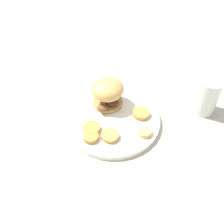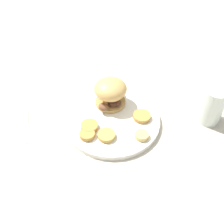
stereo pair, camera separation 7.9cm
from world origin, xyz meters
name	(u,v)px [view 2 (the right image)]	position (x,y,z in m)	size (l,w,h in m)	color
ground_plane	(112,122)	(0.00, 0.00, 0.00)	(4.00, 4.00, 0.00)	#B2A899
dinner_plate	(112,119)	(0.00, 0.00, 0.01)	(0.30, 0.30, 0.02)	white
sandwich	(111,92)	(-0.05, 0.04, 0.07)	(0.10, 0.12, 0.09)	tan
potato_round_0	(106,135)	(0.04, -0.06, 0.02)	(0.05, 0.05, 0.01)	tan
potato_round_1	(87,135)	(0.00, -0.10, 0.02)	(0.04, 0.04, 0.01)	#BC8942
potato_round_2	(142,135)	(0.11, 0.01, 0.02)	(0.04, 0.04, 0.01)	#DBB766
potato_round_3	(90,126)	(-0.02, -0.08, 0.02)	(0.05, 0.05, 0.01)	#BC8942
potato_round_4	(142,116)	(0.06, 0.06, 0.02)	(0.05, 0.05, 0.01)	#BC8942
fork	(26,122)	(-0.19, -0.19, 0.00)	(0.16, 0.11, 0.00)	silver
drinking_glass	(212,105)	(0.21, 0.22, 0.06)	(0.07, 0.07, 0.12)	silver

